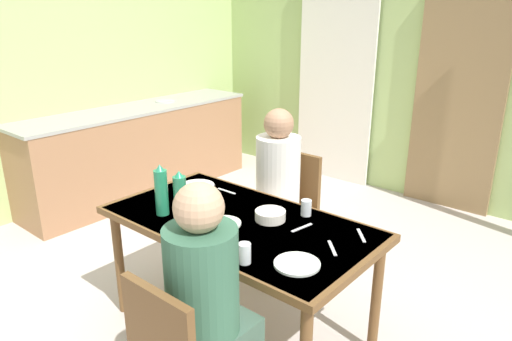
{
  "coord_description": "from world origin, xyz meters",
  "views": [
    {
      "loc": [
        1.99,
        -1.87,
        1.84
      ],
      "look_at": [
        0.38,
        0.03,
        0.97
      ],
      "focal_mm": 33.07,
      "sensor_mm": 36.0,
      "label": 1
    }
  ],
  "objects_px": {
    "chair_far_diner": "(288,206)",
    "water_bottle_green_far": "(161,191)",
    "kitchen_counter": "(140,150)",
    "person_near_diner": "(205,283)",
    "person_far_diner": "(277,173)",
    "dining_table": "(239,231)",
    "water_bottle_green_near": "(180,194)",
    "serving_bowl_center": "(270,215)"
  },
  "relations": [
    {
      "from": "dining_table",
      "to": "person_far_diner",
      "type": "distance_m",
      "value": 0.67
    },
    {
      "from": "chair_far_diner",
      "to": "person_near_diner",
      "type": "relative_size",
      "value": 1.13
    },
    {
      "from": "water_bottle_green_far",
      "to": "person_near_diner",
      "type": "bearing_deg",
      "value": -27.78
    },
    {
      "from": "chair_far_diner",
      "to": "person_far_diner",
      "type": "relative_size",
      "value": 1.13
    },
    {
      "from": "kitchen_counter",
      "to": "serving_bowl_center",
      "type": "xyz_separation_m",
      "value": [
        2.43,
        -0.9,
        0.3
      ]
    },
    {
      "from": "chair_far_diner",
      "to": "serving_bowl_center",
      "type": "relative_size",
      "value": 5.12
    },
    {
      "from": "kitchen_counter",
      "to": "water_bottle_green_near",
      "type": "bearing_deg",
      "value": -30.38
    },
    {
      "from": "chair_far_diner",
      "to": "water_bottle_green_near",
      "type": "xyz_separation_m",
      "value": [
        -0.09,
        -0.91,
        0.35
      ]
    },
    {
      "from": "person_near_diner",
      "to": "water_bottle_green_far",
      "type": "height_order",
      "value": "person_near_diner"
    },
    {
      "from": "person_far_diner",
      "to": "water_bottle_green_far",
      "type": "distance_m",
      "value": 0.87
    },
    {
      "from": "dining_table",
      "to": "serving_bowl_center",
      "type": "bearing_deg",
      "value": 40.12
    },
    {
      "from": "kitchen_counter",
      "to": "person_near_diner",
      "type": "xyz_separation_m",
      "value": [
        2.68,
        -1.64,
        0.33
      ]
    },
    {
      "from": "person_near_diner",
      "to": "water_bottle_green_near",
      "type": "bearing_deg",
      "value": 145.41
    },
    {
      "from": "kitchen_counter",
      "to": "person_near_diner",
      "type": "bearing_deg",
      "value": -31.5
    },
    {
      "from": "person_far_diner",
      "to": "chair_far_diner",
      "type": "bearing_deg",
      "value": -90.0
    },
    {
      "from": "kitchen_counter",
      "to": "water_bottle_green_near",
      "type": "distance_m",
      "value": 2.34
    },
    {
      "from": "dining_table",
      "to": "person_far_diner",
      "type": "height_order",
      "value": "person_far_diner"
    },
    {
      "from": "serving_bowl_center",
      "to": "chair_far_diner",
      "type": "bearing_deg",
      "value": 118.57
    },
    {
      "from": "serving_bowl_center",
      "to": "person_far_diner",
      "type": "bearing_deg",
      "value": 124.59
    },
    {
      "from": "chair_far_diner",
      "to": "water_bottle_green_far",
      "type": "height_order",
      "value": "water_bottle_green_far"
    },
    {
      "from": "kitchen_counter",
      "to": "chair_far_diner",
      "type": "bearing_deg",
      "value": -6.97
    },
    {
      "from": "kitchen_counter",
      "to": "chair_far_diner",
      "type": "height_order",
      "value": "kitchen_counter"
    },
    {
      "from": "chair_far_diner",
      "to": "water_bottle_green_near",
      "type": "height_order",
      "value": "water_bottle_green_near"
    },
    {
      "from": "person_near_diner",
      "to": "chair_far_diner",
      "type": "bearing_deg",
      "value": 113.41
    },
    {
      "from": "serving_bowl_center",
      "to": "dining_table",
      "type": "bearing_deg",
      "value": -139.88
    },
    {
      "from": "dining_table",
      "to": "chair_far_diner",
      "type": "bearing_deg",
      "value": 105.99
    },
    {
      "from": "dining_table",
      "to": "water_bottle_green_near",
      "type": "bearing_deg",
      "value": -154.1
    },
    {
      "from": "dining_table",
      "to": "person_near_diner",
      "type": "xyz_separation_m",
      "value": [
        0.38,
        -0.63,
        0.13
      ]
    },
    {
      "from": "chair_far_diner",
      "to": "serving_bowl_center",
      "type": "bearing_deg",
      "value": 118.57
    },
    {
      "from": "dining_table",
      "to": "person_far_diner",
      "type": "bearing_deg",
      "value": 109.24
    },
    {
      "from": "person_far_diner",
      "to": "water_bottle_green_near",
      "type": "relative_size",
      "value": 2.98
    },
    {
      "from": "person_far_diner",
      "to": "water_bottle_green_far",
      "type": "bearing_deg",
      "value": 78.65
    },
    {
      "from": "chair_far_diner",
      "to": "kitchen_counter",
      "type": "bearing_deg",
      "value": -6.97
    },
    {
      "from": "kitchen_counter",
      "to": "serving_bowl_center",
      "type": "height_order",
      "value": "kitchen_counter"
    },
    {
      "from": "serving_bowl_center",
      "to": "kitchen_counter",
      "type": "bearing_deg",
      "value": 159.63
    },
    {
      "from": "person_near_diner",
      "to": "dining_table",
      "type": "bearing_deg",
      "value": 121.43
    },
    {
      "from": "kitchen_counter",
      "to": "dining_table",
      "type": "xyz_separation_m",
      "value": [
        2.3,
        -1.02,
        0.2
      ]
    },
    {
      "from": "dining_table",
      "to": "serving_bowl_center",
      "type": "height_order",
      "value": "serving_bowl_center"
    },
    {
      "from": "serving_bowl_center",
      "to": "water_bottle_green_near",
      "type": "bearing_deg",
      "value": -149.28
    },
    {
      "from": "person_near_diner",
      "to": "serving_bowl_center",
      "type": "xyz_separation_m",
      "value": [
        -0.25,
        0.74,
        -0.03
      ]
    },
    {
      "from": "chair_far_diner",
      "to": "person_near_diner",
      "type": "bearing_deg",
      "value": 113.41
    },
    {
      "from": "dining_table",
      "to": "water_bottle_green_near",
      "type": "relative_size",
      "value": 5.92
    }
  ]
}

